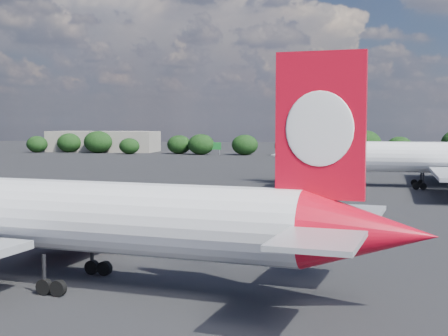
# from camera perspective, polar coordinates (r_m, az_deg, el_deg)

# --- Properties ---
(ground) EXTENTS (500.00, 500.00, 0.00)m
(ground) POSITION_cam_1_polar(r_m,az_deg,el_deg) (104.09, -3.92, -2.31)
(ground) COLOR black
(ground) RESTS_ON ground
(qantas_airliner) EXTENTS (50.00, 47.72, 16.34)m
(qantas_airliner) POSITION_cam_1_polar(r_m,az_deg,el_deg) (47.33, -14.33, -4.36)
(qantas_airliner) COLOR white
(qantas_airliner) RESTS_ON ground
(china_southern_airliner) EXTENTS (53.92, 51.27, 17.59)m
(china_southern_airliner) POSITION_cam_1_polar(r_m,az_deg,el_deg) (117.12, 17.87, 0.86)
(china_southern_airliner) COLOR white
(china_southern_airliner) RESTS_ON ground
(terminal_building) EXTENTS (42.00, 16.00, 8.00)m
(terminal_building) POSITION_cam_1_polar(r_m,az_deg,el_deg) (249.34, -10.96, 2.40)
(terminal_building) COLOR gray
(terminal_building) RESTS_ON ground
(highway_sign) EXTENTS (6.00, 0.30, 4.50)m
(highway_sign) POSITION_cam_1_polar(r_m,az_deg,el_deg) (220.71, -1.04, 2.01)
(highway_sign) COLOR #156924
(highway_sign) RESTS_ON ground
(billboard_yellow) EXTENTS (5.00, 0.30, 5.50)m
(billboard_yellow) POSITION_cam_1_polar(r_m,az_deg,el_deg) (222.75, 6.86, 2.20)
(billboard_yellow) COLOR gold
(billboard_yellow) RESTS_ON ground
(horizon_treeline) EXTENTS (201.50, 16.29, 9.28)m
(horizon_treeline) POSITION_cam_1_polar(r_m,az_deg,el_deg) (219.76, 6.96, 2.17)
(horizon_treeline) COLOR black
(horizon_treeline) RESTS_ON ground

